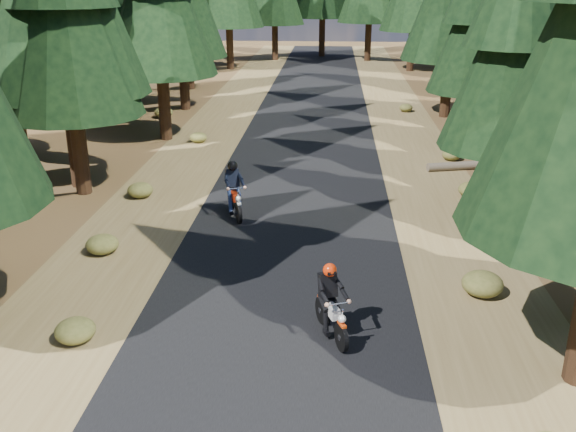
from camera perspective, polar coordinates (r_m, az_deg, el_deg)
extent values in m
plane|color=#483319|center=(15.62, -0.38, -5.72)|extent=(120.00, 120.00, 0.00)
cube|color=black|center=(20.21, 0.69, 0.58)|extent=(6.00, 100.00, 0.01)
cube|color=brown|center=(20.97, -11.97, 0.86)|extent=(3.20, 100.00, 0.01)
cube|color=brown|center=(20.49, 13.64, 0.25)|extent=(3.20, 100.00, 0.01)
cylinder|color=black|center=(22.20, -18.37, 8.52)|extent=(0.51, 0.51, 5.34)
cone|color=black|center=(21.81, -19.39, 17.11)|extent=(4.54, 4.54, 6.68)
cylinder|color=black|center=(19.66, 18.62, 5.79)|extent=(0.48, 0.48, 4.52)
cone|color=black|center=(19.19, 19.60, 13.96)|extent=(3.84, 3.84, 5.65)
cylinder|color=black|center=(22.99, -18.85, 10.24)|extent=(0.56, 0.56, 6.43)
cylinder|color=black|center=(22.89, 22.55, 8.98)|extent=(0.53, 0.53, 5.84)
cylinder|color=black|center=(27.14, -23.20, 10.20)|extent=(0.52, 0.52, 5.56)
cylinder|color=black|center=(29.11, -11.11, 12.21)|extent=(0.53, 0.53, 5.72)
cylinder|color=black|center=(29.02, 15.93, 10.58)|extent=(0.48, 0.48, 4.51)
cone|color=black|center=(28.70, 16.49, 16.11)|extent=(3.83, 3.83, 5.64)
cylinder|color=black|center=(32.87, -15.74, 13.33)|extent=(0.55, 0.55, 6.37)
cylinder|color=black|center=(32.38, 21.37, 12.70)|extent=(0.56, 0.56, 6.47)
cylinder|color=black|center=(35.88, -9.34, 13.78)|extent=(0.53, 0.53, 5.64)
cylinder|color=black|center=(34.43, 14.11, 13.32)|extent=(0.53, 0.53, 5.83)
cylinder|color=black|center=(39.27, -14.18, 13.87)|extent=(0.52, 0.52, 5.45)
cylinder|color=black|center=(39.78, 19.67, 12.79)|extent=(0.48, 0.48, 4.61)
cone|color=black|center=(39.55, 20.18, 16.91)|extent=(3.92, 3.92, 5.77)
cylinder|color=black|center=(42.68, -8.76, 14.04)|extent=(0.48, 0.48, 4.42)
cone|color=black|center=(42.47, -8.97, 17.74)|extent=(3.76, 3.76, 5.52)
cylinder|color=black|center=(43.18, 14.10, 14.65)|extent=(0.53, 0.53, 5.76)
cylinder|color=black|center=(48.68, -11.78, 14.84)|extent=(0.49, 0.49, 4.75)
cylinder|color=black|center=(47.75, 19.08, 14.61)|extent=(0.53, 0.53, 5.66)
cylinder|color=black|center=(38.79, -17.89, 14.15)|extent=(0.56, 0.56, 6.40)
cylinder|color=black|center=(41.89, 21.14, 13.91)|extent=(0.54, 0.54, 6.00)
cylinder|color=black|center=(51.73, -5.24, 16.40)|extent=(0.56, 0.56, 6.40)
cylinder|color=black|center=(51.45, 10.99, 15.88)|extent=(0.54, 0.54, 6.00)
cylinder|color=black|center=(55.19, -7.96, 16.77)|extent=(0.57, 0.57, 6.80)
cylinder|color=black|center=(54.82, 13.88, 16.15)|extent=(0.56, 0.56, 6.40)
cylinder|color=black|center=(57.32, -1.17, 16.68)|extent=(0.54, 0.54, 6.00)
cylinder|color=black|center=(57.16, 7.19, 16.72)|extent=(0.56, 0.56, 6.40)
cylinder|color=black|center=(60.07, 3.07, 17.22)|extent=(0.57, 0.57, 6.80)
cylinder|color=black|center=(52.07, -12.19, 15.63)|extent=(0.52, 0.52, 5.60)
cylinder|color=black|center=(51.51, 17.99, 15.29)|extent=(0.54, 0.54, 6.00)
cylinder|color=#4C4233|center=(25.84, 17.82, 4.43)|extent=(5.26, 1.65, 0.32)
ellipsoid|color=#474C1E|center=(26.48, 14.33, 5.30)|extent=(0.74, 0.74, 0.45)
ellipsoid|color=#474C1E|center=(22.17, 15.96, 2.27)|extent=(0.84, 0.84, 0.50)
ellipsoid|color=#474C1E|center=(28.74, -7.98, 6.93)|extent=(0.75, 0.75, 0.45)
ellipsoid|color=#474C1E|center=(21.82, -13.00, 2.26)|extent=(0.84, 0.84, 0.50)
ellipsoid|color=#474C1E|center=(29.67, 16.85, 6.78)|extent=(0.93, 0.93, 0.56)
ellipsoid|color=#474C1E|center=(34.17, -11.00, 9.03)|extent=(0.95, 0.95, 0.57)
ellipsoid|color=#474C1E|center=(15.47, 16.90, -5.79)|extent=(0.95, 0.95, 0.57)
ellipsoid|color=#474C1E|center=(17.67, -16.18, -2.43)|extent=(0.86, 0.86, 0.52)
ellipsoid|color=#474C1E|center=(13.75, -18.39, -9.64)|extent=(0.81, 0.81, 0.49)
ellipsoid|color=#474C1E|center=(35.70, 10.45, 9.44)|extent=(0.71, 0.71, 0.42)
cube|color=black|center=(12.87, 3.94, -6.57)|extent=(0.40, 0.32, 0.50)
sphere|color=red|center=(12.71, 3.98, -5.10)|extent=(0.36, 0.36, 0.28)
cube|color=black|center=(19.35, -4.83, 3.19)|extent=(0.44, 0.35, 0.55)
sphere|color=black|center=(19.23, -4.86, 4.34)|extent=(0.39, 0.39, 0.31)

